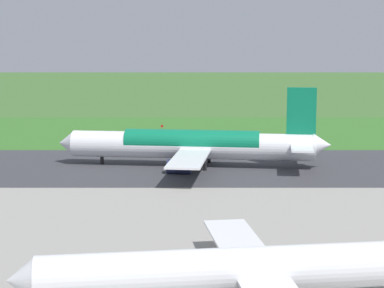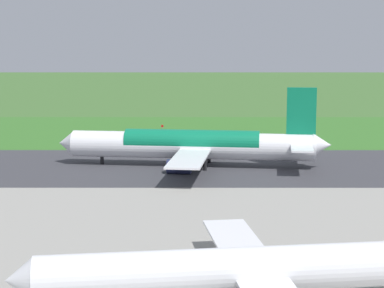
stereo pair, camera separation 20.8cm
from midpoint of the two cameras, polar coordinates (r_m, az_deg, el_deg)
ground_plane at (r=130.07m, az=0.82°, el=-1.96°), size 800.00×800.00×0.00m
runway_asphalt at (r=130.06m, az=0.82°, el=-1.95°), size 600.00×38.84×0.06m
grass_verge_foreground at (r=174.78m, az=0.61°, el=0.84°), size 600.00×80.00×0.04m
airliner_main at (r=129.26m, az=0.12°, el=-0.07°), size 54.12×44.40×15.88m
airliner_parked_mid at (r=62.55m, az=5.19°, el=-10.70°), size 44.39×36.44×12.97m
no_stopping_sign at (r=172.20m, az=-2.65°, el=1.27°), size 0.60×0.10×2.87m
traffic_cone_orange at (r=176.31m, az=-4.14°, el=0.97°), size 0.40×0.40×0.55m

